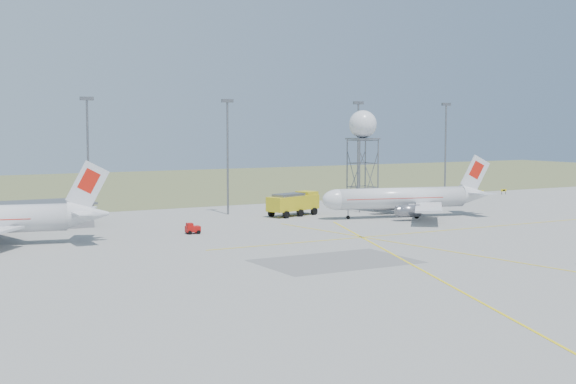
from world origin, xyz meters
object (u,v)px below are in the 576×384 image
airliner_main (404,198)px  radar_tower (363,155)px  baggage_tug (193,230)px  fire_truck (294,205)px

airliner_main → radar_tower: size_ratio=1.67×
airliner_main → baggage_tug: 40.28m
radar_tower → baggage_tug: (-39.87, -13.95, -9.85)m
radar_tower → fire_truck: 17.38m
airliner_main → radar_tower: (-0.29, 12.22, 7.18)m
radar_tower → baggage_tug: 43.37m
airliner_main → fire_truck: 19.20m
fire_truck → baggage_tug: (-24.73, -13.07, -1.36)m
airliner_main → fire_truck: (-15.43, 11.35, -1.31)m
fire_truck → baggage_tug: 28.00m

